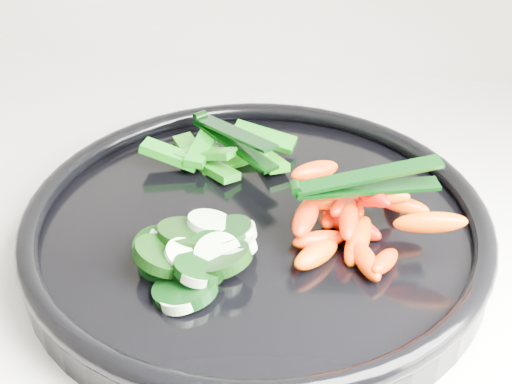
# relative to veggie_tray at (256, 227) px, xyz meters

# --- Properties ---
(veggie_tray) EXTENTS (0.38, 0.38, 0.04)m
(veggie_tray) POSITION_rel_veggie_tray_xyz_m (0.00, 0.00, 0.00)
(veggie_tray) COLOR black
(veggie_tray) RESTS_ON counter
(cucumber_pile) EXTENTS (0.11, 0.12, 0.04)m
(cucumber_pile) POSITION_rel_veggie_tray_xyz_m (-0.04, -0.06, 0.01)
(cucumber_pile) COLOR black
(cucumber_pile) RESTS_ON veggie_tray
(carrot_pile) EXTENTS (0.14, 0.14, 0.05)m
(carrot_pile) POSITION_rel_veggie_tray_xyz_m (0.08, 0.00, 0.02)
(carrot_pile) COLOR #E33400
(carrot_pile) RESTS_ON veggie_tray
(pepper_pile) EXTENTS (0.13, 0.08, 0.04)m
(pepper_pile) POSITION_rel_veggie_tray_xyz_m (-0.05, 0.08, 0.01)
(pepper_pile) COLOR #136209
(pepper_pile) RESTS_ON veggie_tray
(tong_carrot) EXTENTS (0.11, 0.05, 0.02)m
(tong_carrot) POSITION_rel_veggie_tray_xyz_m (0.08, 0.00, 0.05)
(tong_carrot) COLOR black
(tong_carrot) RESTS_ON carrot_pile
(tong_pepper) EXTENTS (0.10, 0.09, 0.02)m
(tong_pepper) POSITION_rel_veggie_tray_xyz_m (-0.04, 0.09, 0.03)
(tong_pepper) COLOR black
(tong_pepper) RESTS_ON pepper_pile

